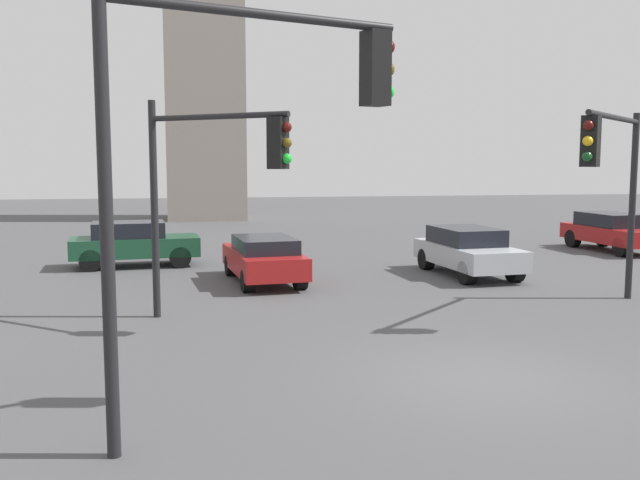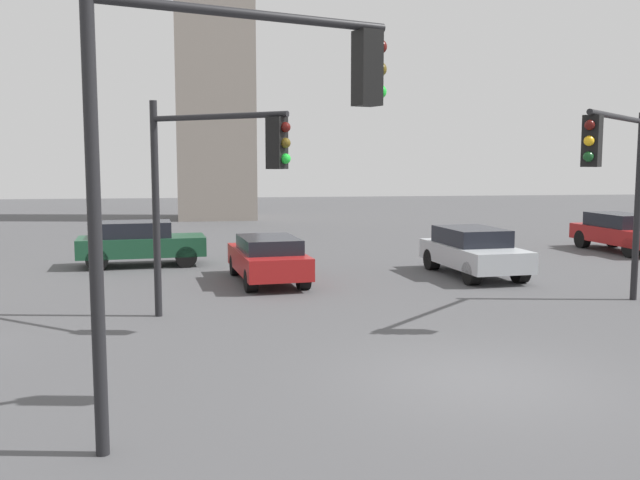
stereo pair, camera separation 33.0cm
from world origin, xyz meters
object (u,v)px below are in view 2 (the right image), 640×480
Objects in this scene: traffic_light_0 at (617,165)px; traffic_light_2 at (238,120)px; car_1 at (140,242)px; car_4 at (473,251)px; traffic_light_1 at (215,168)px; car_3 at (621,232)px; car_2 at (268,258)px.

traffic_light_2 is (-8.35, -5.49, 0.60)m from traffic_light_0.
car_1 is 0.98× the size of car_4.
car_3 is at bearing 71.35° from traffic_light_1.
traffic_light_2 is 1.27× the size of car_3.
traffic_light_0 is 0.82× the size of traffic_light_2.
traffic_light_0 is 6.29m from car_4.
car_4 is at bearing -124.25° from traffic_light_0.
traffic_light_0 is at bearing -37.68° from car_3.
traffic_light_2 is 13.64m from car_4.
car_4 is at bearing 36.64° from traffic_light_2.
car_4 is (6.14, 0.27, 0.05)m from car_2.
traffic_light_0 is at bearing 5.40° from car_4.
car_4 is at bearing -64.68° from car_3.
car_1 is at bearing 80.69° from traffic_light_2.
traffic_light_0 is at bearing -133.16° from car_2.
traffic_light_0 reaches higher than car_2.
car_2 is 6.15m from car_4.
traffic_light_0 reaches higher than car_3.
traffic_light_2 reaches higher than traffic_light_0.
traffic_light_0 is 1.04× the size of car_3.
traffic_light_0 reaches higher than car_4.
car_4 is (7.23, 11.11, -3.20)m from traffic_light_2.
car_3 is at bearing 26.36° from traffic_light_2.
traffic_light_1 is at bearing 157.58° from car_2.
traffic_light_0 is 8.67m from traffic_light_1.
traffic_light_1 reaches higher than car_3.
traffic_light_1 is 18.06m from car_3.
car_1 is at bearing 144.40° from traffic_light_1.
traffic_light_2 is at bearing -48.54° from traffic_light_1.
car_4 is at bearing -94.22° from car_2.
traffic_light_2 reaches higher than car_2.
traffic_light_1 reaches higher than car_4.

